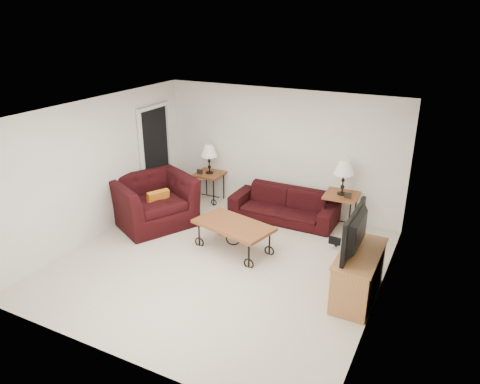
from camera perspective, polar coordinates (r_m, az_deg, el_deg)
name	(u,v)px	position (r m, az deg, el deg)	size (l,w,h in m)	color
ground	(221,262)	(7.57, -2.42, -8.81)	(5.00, 5.00, 0.00)	beige
wall_back	(280,151)	(9.16, 5.11, 5.20)	(5.00, 0.02, 2.50)	white
wall_front	(108,268)	(5.22, -16.30, -9.15)	(5.00, 0.02, 2.50)	white
wall_left	(98,169)	(8.47, -17.53, 2.84)	(0.02, 5.00, 2.50)	white
wall_right	(384,224)	(6.28, 17.79, -3.84)	(0.02, 5.00, 2.50)	white
ceiling	(218,112)	(6.66, -2.76, 10.03)	(5.00, 5.00, 0.00)	white
doorway	(156,157)	(9.69, -10.58, 4.43)	(0.08, 0.94, 2.04)	black
sofa	(284,205)	(8.96, 5.54, -1.64)	(2.10, 0.82, 0.61)	black
side_table_left	(210,187)	(9.83, -3.83, 0.67)	(0.58, 0.58, 0.63)	brown
side_table_right	(340,210)	(8.81, 12.56, -2.29)	(0.61, 0.61, 0.67)	brown
lamp_left	(209,159)	(9.62, -3.92, 4.19)	(0.36, 0.36, 0.63)	black
lamp_right	(343,177)	(8.57, 12.92, 1.81)	(0.38, 0.38, 0.67)	black
photo_frame_left	(200,172)	(9.66, -5.10, 2.57)	(0.13, 0.02, 0.11)	black
photo_frame_right	(348,195)	(8.50, 13.48, -0.43)	(0.13, 0.02, 0.11)	black
coffee_table	(234,237)	(7.80, -0.81, -5.70)	(1.34, 0.73, 0.50)	brown
armchair	(153,201)	(8.84, -10.89, -1.15)	(1.44, 1.25, 0.93)	black
throw_pillow	(158,201)	(8.70, -10.32, -1.12)	(0.42, 0.11, 0.42)	orange
tv_stand	(358,275)	(6.76, 14.71, -10.09)	(0.51, 1.22, 0.73)	#BE7446
television	(362,232)	(6.44, 15.10, -4.91)	(1.09, 0.14, 0.63)	black
backpack	(337,236)	(8.11, 12.11, -5.49)	(0.32, 0.24, 0.41)	black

